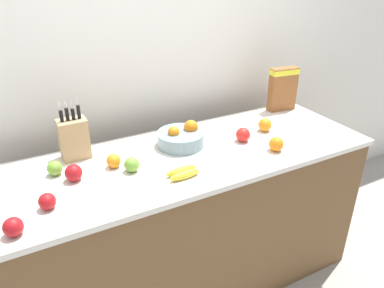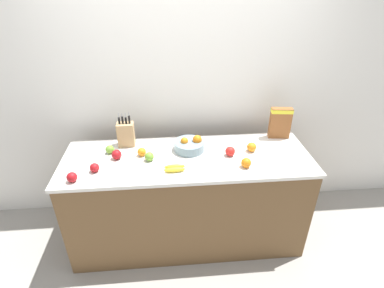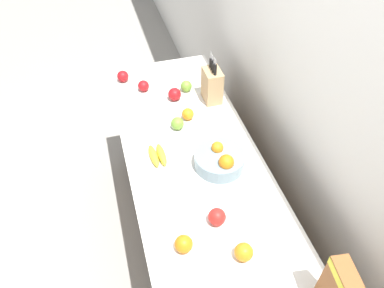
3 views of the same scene
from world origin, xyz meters
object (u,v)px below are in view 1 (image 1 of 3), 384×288
at_px(cereal_box, 283,87).
at_px(apple_rear, 243,135).
at_px(banana_bunch, 183,173).
at_px(apple_middle, 132,165).
at_px(orange_front_center, 114,161).
at_px(apple_front, 74,173).
at_px(apple_near_bananas, 47,201).
at_px(orange_front_left, 265,125).
at_px(orange_near_bowl, 276,144).
at_px(knife_block, 74,138).
at_px(apple_by_knife_block, 55,168).
at_px(fruit_bowl, 181,137).
at_px(apple_rightmost, 13,227).

relative_size(cereal_box, apple_rear, 3.53).
xyz_separation_m(cereal_box, banana_bunch, (-0.99, -0.46, -0.14)).
bearing_deg(apple_middle, orange_front_center, 129.64).
distance_m(banana_bunch, apple_front, 0.52).
bearing_deg(apple_front, apple_near_bananas, -130.62).
xyz_separation_m(apple_near_bananas, orange_front_left, (1.29, 0.19, 0.00)).
xyz_separation_m(orange_near_bowl, orange_front_left, (0.11, 0.23, 0.00)).
bearing_deg(knife_block, cereal_box, 0.97).
relative_size(apple_by_knife_block, orange_near_bowl, 0.91).
bearing_deg(orange_front_center, cereal_box, 9.86).
bearing_deg(banana_bunch, apple_middle, 141.28).
xyz_separation_m(apple_rear, orange_near_bowl, (0.09, -0.18, -0.00)).
distance_m(cereal_box, apple_middle, 1.23).
height_order(knife_block, orange_front_left, knife_block).
distance_m(fruit_bowl, apple_rear, 0.35).
distance_m(knife_block, orange_front_left, 1.11).
xyz_separation_m(cereal_box, orange_near_bowl, (-0.42, -0.46, -0.12)).
bearing_deg(orange_near_bowl, apple_middle, 167.86).
height_order(cereal_box, apple_near_bananas, cereal_box).
bearing_deg(orange_front_left, apple_near_bananas, -171.54).
distance_m(apple_front, orange_front_center, 0.21).
bearing_deg(apple_middle, orange_near_bowl, -12.14).
bearing_deg(orange_front_left, orange_front_center, 179.32).
height_order(banana_bunch, apple_by_knife_block, apple_by_knife_block).
relative_size(apple_rear, apple_rightmost, 1.07).
relative_size(banana_bunch, apple_middle, 2.22).
bearing_deg(apple_rightmost, orange_front_left, 12.05).
height_order(banana_bunch, orange_front_center, orange_front_center).
xyz_separation_m(banana_bunch, apple_front, (-0.47, 0.21, 0.02)).
bearing_deg(banana_bunch, knife_block, 133.22).
distance_m(fruit_bowl, orange_front_left, 0.53).
bearing_deg(orange_near_bowl, apple_by_knife_block, 164.39).
bearing_deg(cereal_box, apple_middle, -158.55).
relative_size(apple_middle, orange_front_center, 1.04).
bearing_deg(apple_middle, apple_front, 169.70).
relative_size(cereal_box, apple_by_knife_block, 3.99).
xyz_separation_m(knife_block, fruit_bowl, (0.55, -0.13, -0.06)).
relative_size(apple_front, apple_by_knife_block, 1.12).
relative_size(apple_rear, apple_middle, 1.10).
height_order(apple_middle, orange_front_left, orange_front_left).
height_order(apple_by_knife_block, orange_front_left, orange_front_left).
distance_m(apple_rightmost, orange_near_bowl, 1.33).
bearing_deg(banana_bunch, orange_front_left, 18.90).
xyz_separation_m(apple_middle, orange_front_center, (-0.07, 0.08, -0.00)).
relative_size(fruit_bowl, banana_bunch, 1.58).
bearing_deg(cereal_box, knife_block, -171.68).
xyz_separation_m(apple_rear, apple_middle, (-0.68, -0.02, -0.00)).
distance_m(fruit_bowl, apple_front, 0.62).
bearing_deg(knife_block, fruit_bowl, -13.54).
relative_size(fruit_bowl, apple_near_bananas, 3.62).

